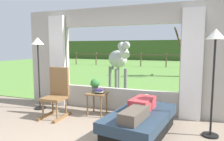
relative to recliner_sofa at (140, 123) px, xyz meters
name	(u,v)px	position (x,y,z in m)	size (l,w,h in m)	color
back_wall_with_window	(118,61)	(-0.85, 1.27, 1.03)	(5.20, 0.12, 2.55)	#ADA599
curtain_panel_left	(58,61)	(-2.54, 1.13, 0.98)	(0.44, 0.10, 2.40)	silver
curtain_panel_right	(192,65)	(0.84, 1.13, 0.98)	(0.44, 0.10, 2.40)	silver
outdoor_pasture_lawn	(165,68)	(-0.85, 12.17, -0.21)	(36.00, 21.68, 0.02)	#568438
distant_hill_ridge	(174,50)	(-0.85, 22.01, 0.98)	(36.00, 2.00, 2.40)	#3E5628
recliner_sofa	(140,123)	(0.00, 0.00, 0.00)	(1.15, 1.82, 0.42)	black
reclining_person	(140,107)	(0.00, -0.05, 0.30)	(0.43, 1.44, 0.22)	#B23338
rocking_chair	(57,93)	(-2.01, 0.32, 0.33)	(0.49, 0.69, 1.12)	brown
side_table	(97,97)	(-1.20, 0.74, 0.21)	(0.44, 0.44, 0.52)	brown
potted_plant	(95,84)	(-1.28, 0.80, 0.48)	(0.22, 0.22, 0.32)	#4C5156
book_stack	(100,91)	(-1.11, 0.68, 0.36)	(0.20, 0.16, 0.11)	black
floor_lamp_left	(38,51)	(-2.77, 0.64, 1.25)	(0.32, 0.32, 1.82)	black
floor_lamp_right	(215,50)	(1.19, 0.36, 1.31)	(0.32, 0.32, 1.89)	black
horse	(118,60)	(-1.49, 3.13, 0.94)	(1.33, 1.68, 1.73)	#B2B2AD
pasture_tree	(185,47)	(0.60, 7.93, 1.34)	(1.56, 1.58, 3.40)	#4C3823
pasture_fence_line	(166,58)	(-0.85, 12.88, 0.53)	(16.10, 0.10, 1.10)	brown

